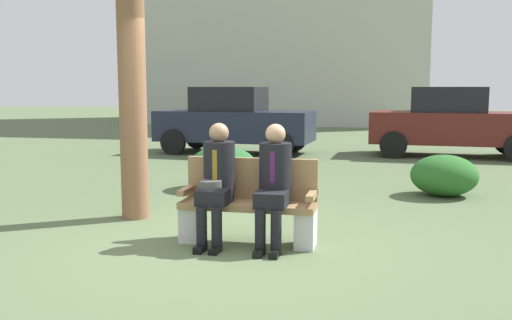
% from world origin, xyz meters
% --- Properties ---
extents(ground_plane, '(80.00, 80.00, 0.00)m').
position_xyz_m(ground_plane, '(0.00, 0.00, 0.00)').
color(ground_plane, '#536643').
extents(park_bench, '(1.44, 0.44, 0.90)m').
position_xyz_m(park_bench, '(0.29, 0.32, 0.40)').
color(park_bench, '#99754C').
rests_on(park_bench, ground).
extents(seated_man_left, '(0.34, 0.72, 1.29)m').
position_xyz_m(seated_man_left, '(-0.03, 0.19, 0.72)').
color(seated_man_left, black).
rests_on(seated_man_left, ground).
extents(seated_man_right, '(0.34, 0.72, 1.28)m').
position_xyz_m(seated_man_right, '(0.59, 0.20, 0.72)').
color(seated_man_right, black).
rests_on(seated_man_right, ground).
extents(shrub_near_bench, '(1.02, 0.93, 0.64)m').
position_xyz_m(shrub_near_bench, '(2.63, 3.52, 0.32)').
color(shrub_near_bench, '#296426').
rests_on(shrub_near_bench, ground).
extents(shrub_mid_lawn, '(1.14, 1.04, 0.71)m').
position_xyz_m(shrub_mid_lawn, '(-0.86, 3.36, 0.36)').
color(shrub_mid_lawn, '#26602D').
rests_on(shrub_mid_lawn, ground).
extents(parked_car_near, '(3.99, 1.91, 1.68)m').
position_xyz_m(parked_car_near, '(-1.99, 8.35, 0.84)').
color(parked_car_near, '#1E2338').
rests_on(parked_car_near, ground).
extents(parked_car_far, '(3.97, 1.87, 1.68)m').
position_xyz_m(parked_car_far, '(3.33, 8.84, 0.84)').
color(parked_car_far, '#591E19').
rests_on(parked_car_far, ground).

